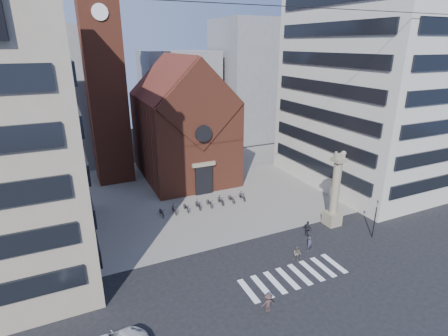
{
  "coord_description": "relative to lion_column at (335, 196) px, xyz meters",
  "views": [
    {
      "loc": [
        -15.85,
        -23.75,
        19.38
      ],
      "look_at": [
        -1.14,
        8.0,
        6.83
      ],
      "focal_mm": 28.0,
      "sensor_mm": 36.0,
      "label": 1
    }
  ],
  "objects": [
    {
      "name": "pedestrian_3",
      "position": [
        -13.81,
        -8.69,
        -2.65
      ],
      "size": [
        1.11,
        0.72,
        1.62
      ],
      "primitive_type": "imported",
      "rotation": [
        0.0,
        0.0,
        3.02
      ],
      "color": "#422D2C",
      "rests_on": "ground"
    },
    {
      "name": "scooter_2",
      "position": [
        -13.9,
        9.99,
        -2.9
      ],
      "size": [
        0.71,
        1.93,
        1.01
      ],
      "primitive_type": "imported",
      "rotation": [
        0.0,
        0.0,
        0.02
      ],
      "color": "black",
      "rests_on": "piazza"
    },
    {
      "name": "scooter_3",
      "position": [
        -12.37,
        9.99,
        -2.85
      ],
      "size": [
        0.56,
        1.87,
        1.12
      ],
      "primitive_type": "imported",
      "rotation": [
        0.0,
        0.0,
        0.02
      ],
      "color": "black",
      "rests_on": "piazza"
    },
    {
      "name": "scooter_0",
      "position": [
        -16.96,
        9.99,
        -2.9
      ],
      "size": [
        0.71,
        1.93,
        1.01
      ],
      "primitive_type": "imported",
      "rotation": [
        0.0,
        0.0,
        0.02
      ],
      "color": "black",
      "rests_on": "piazza"
    },
    {
      "name": "church",
      "position": [
        -10.01,
        22.04,
        4.53
      ],
      "size": [
        12.0,
        16.65,
        18.0
      ],
      "color": "brown",
      "rests_on": "ground"
    },
    {
      "name": "bg_block_left",
      "position": [
        -30.01,
        37.0,
        7.54
      ],
      "size": [
        16.0,
        14.0,
        22.0
      ],
      "primitive_type": "cube",
      "color": "gray",
      "rests_on": "ground"
    },
    {
      "name": "scooter_5",
      "position": [
        -9.3,
        9.99,
        -2.85
      ],
      "size": [
        0.56,
        1.87,
        1.12
      ],
      "primitive_type": "imported",
      "rotation": [
        0.0,
        0.0,
        0.02
      ],
      "color": "black",
      "rests_on": "piazza"
    },
    {
      "name": "bg_block_right",
      "position": [
        11.99,
        39.0,
        8.54
      ],
      "size": [
        16.0,
        14.0,
        24.0
      ],
      "primitive_type": "cube",
      "color": "gray",
      "rests_on": "ground"
    },
    {
      "name": "scooter_4",
      "position": [
        -10.83,
        9.99,
        -2.9
      ],
      "size": [
        0.71,
        1.93,
        1.01
      ],
      "primitive_type": "imported",
      "rotation": [
        0.0,
        0.0,
        0.02
      ],
      "color": "black",
      "rests_on": "piazza"
    },
    {
      "name": "pedestrian_0",
      "position": [
        -5.78,
        -3.4,
        -2.64
      ],
      "size": [
        0.64,
        0.47,
        1.63
      ],
      "primitive_type": "imported",
      "rotation": [
        0.0,
        0.0,
        0.15
      ],
      "color": "#312C3D",
      "rests_on": "ground"
    },
    {
      "name": "pedestrian_2",
      "position": [
        -4.11,
        -0.88,
        -2.59
      ],
      "size": [
        0.77,
        1.1,
        1.73
      ],
      "primitive_type": "imported",
      "rotation": [
        0.0,
        0.0,
        1.96
      ],
      "color": "#232229",
      "rests_on": "ground"
    },
    {
      "name": "scooter_1",
      "position": [
        -15.43,
        9.99,
        -2.85
      ],
      "size": [
        0.56,
        1.87,
        1.12
      ],
      "primitive_type": "imported",
      "rotation": [
        0.0,
        0.0,
        0.02
      ],
      "color": "black",
      "rests_on": "piazza"
    },
    {
      "name": "scooter_6",
      "position": [
        -7.77,
        9.99,
        -2.9
      ],
      "size": [
        0.71,
        1.93,
        1.01
      ],
      "primitive_type": "imported",
      "rotation": [
        0.0,
        0.0,
        0.02
      ],
      "color": "black",
      "rests_on": "piazza"
    },
    {
      "name": "bg_block_mid",
      "position": [
        -4.01,
        42.0,
        5.54
      ],
      "size": [
        14.0,
        12.0,
        18.0
      ],
      "primitive_type": "cube",
      "color": "gray",
      "rests_on": "ground"
    },
    {
      "name": "zebra_crossing",
      "position": [
        -9.46,
        -6.0,
        -3.45
      ],
      "size": [
        10.2,
        3.2,
        0.01
      ],
      "primitive_type": null,
      "color": "white",
      "rests_on": "ground"
    },
    {
      "name": "scooter_7",
      "position": [
        -6.24,
        9.99,
        -2.85
      ],
      "size": [
        0.56,
        1.87,
        1.12
      ],
      "primitive_type": "imported",
      "rotation": [
        0.0,
        0.0,
        0.02
      ],
      "color": "black",
      "rests_on": "piazza"
    },
    {
      "name": "piazza",
      "position": [
        -10.01,
        16.0,
        -3.43
      ],
      "size": [
        46.0,
        30.0,
        0.05
      ],
      "primitive_type": "cube",
      "color": "gray",
      "rests_on": "ground"
    },
    {
      "name": "ground",
      "position": [
        -10.01,
        -3.0,
        -3.46
      ],
      "size": [
        120.0,
        120.0,
        0.0
      ],
      "primitive_type": "plane",
      "color": "black",
      "rests_on": "ground"
    },
    {
      "name": "lion_column",
      "position": [
        0.0,
        0.0,
        0.0
      ],
      "size": [
        1.63,
        1.6,
        8.68
      ],
      "color": "gray",
      "rests_on": "ground"
    },
    {
      "name": "traffic_light",
      "position": [
        1.99,
        -4.0,
        -1.17
      ],
      "size": [
        0.13,
        0.16,
        4.3
      ],
      "color": "black",
      "rests_on": "ground"
    },
    {
      "name": "pedestrian_1",
      "position": [
        -7.85,
        -4.18,
        -2.69
      ],
      "size": [
        0.93,
        0.94,
        1.53
      ],
      "primitive_type": "imported",
      "rotation": [
        0.0,
        0.0,
        -0.83
      ],
      "color": "#5C534A",
      "rests_on": "ground"
    },
    {
      "name": "building_right",
      "position": [
        13.99,
        9.0,
        12.54
      ],
      "size": [
        18.0,
        22.0,
        32.0
      ],
      "primitive_type": "cube",
      "color": "beige",
      "rests_on": "ground"
    },
    {
      "name": "campanile",
      "position": [
        -20.01,
        25.0,
        12.28
      ],
      "size": [
        5.5,
        5.5,
        31.2
      ],
      "color": "brown",
      "rests_on": "ground"
    }
  ]
}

